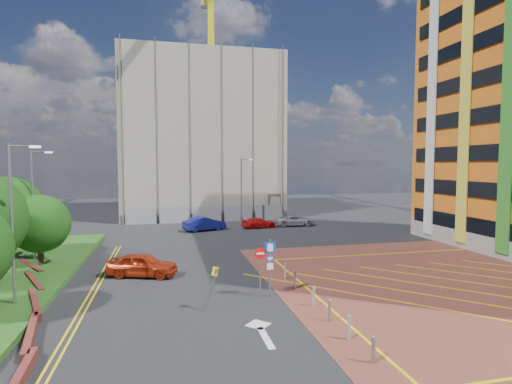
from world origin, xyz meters
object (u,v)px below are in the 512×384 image
object	(u,v)px
car_blue_back	(204,224)
car_red_back	(259,223)
tree_d	(8,210)
warning_sign	(212,283)
lamp_left_far	(34,200)
car_red_left	(143,265)
tree_c	(40,224)
car_silver_back	(295,220)
sign_cluster	(266,262)
lamp_left_near	(13,217)
lamp_back	(242,188)

from	to	relation	value
car_blue_back	car_red_back	distance (m)	6.25
tree_d	warning_sign	xyz separation A→B (m)	(13.67, -13.47, -2.44)
tree_d	car_red_back	bearing A→B (deg)	27.25
lamp_left_far	car_blue_back	bearing A→B (deg)	40.90
tree_d	car_blue_back	distance (m)	19.12
tree_d	car_red_left	distance (m)	12.17
warning_sign	tree_d	bearing A→B (deg)	135.43
warning_sign	car_blue_back	world-z (taller)	warning_sign
tree_c	car_red_left	xyz separation A→B (m)	(6.94, -3.31, -2.43)
warning_sign	car_silver_back	size ratio (longest dim) A/B	0.48
lamp_left_far	car_red_left	size ratio (longest dim) A/B	1.79
sign_cluster	car_silver_back	xyz separation A→B (m)	(9.49, 23.78, -1.31)
tree_c	lamp_left_near	world-z (taller)	lamp_left_near
sign_cluster	warning_sign	world-z (taller)	sign_cluster
lamp_left_far	car_red_back	distance (m)	23.55
lamp_left_far	warning_sign	xyz separation A→B (m)	(11.59, -12.47, -3.23)
warning_sign	car_silver_back	xyz separation A→B (m)	(12.62, 25.23, -0.78)
tree_c	lamp_left_far	world-z (taller)	lamp_left_far
lamp_left_near	tree_d	bearing A→B (deg)	110.35
car_silver_back	warning_sign	bearing A→B (deg)	154.37
lamp_back	car_silver_back	bearing A→B (deg)	-29.53
lamp_back	car_red_back	distance (m)	5.48
lamp_back	lamp_left_far	bearing A→B (deg)	-139.14
tree_c	sign_cluster	distance (m)	16.53
lamp_back	sign_cluster	distance (m)	27.38
lamp_back	warning_sign	bearing A→B (deg)	-103.64
lamp_left_near	sign_cluster	bearing A→B (deg)	-4.56
lamp_left_near	car_red_left	size ratio (longest dim) A/B	1.79
car_red_left	tree_d	bearing A→B (deg)	75.68
sign_cluster	car_red_left	distance (m)	9.00
car_red_back	car_silver_back	world-z (taller)	car_silver_back
lamp_left_near	lamp_left_far	size ratio (longest dim) A/B	1.00
lamp_left_far	tree_c	bearing A→B (deg)	-65.29
tree_c	tree_d	world-z (taller)	tree_d
lamp_left_far	car_blue_back	size ratio (longest dim) A/B	1.72
car_red_back	car_silver_back	distance (m)	4.54
lamp_left_near	sign_cluster	size ratio (longest dim) A/B	2.50
lamp_back	warning_sign	size ratio (longest dim) A/B	3.58
sign_cluster	car_red_left	xyz separation A→B (m)	(-6.86, 5.71, -1.19)
tree_c	car_silver_back	distance (m)	27.69
tree_c	car_silver_back	size ratio (longest dim) A/B	1.06
sign_cluster	warning_sign	distance (m)	3.48
tree_d	lamp_back	world-z (taller)	lamp_back
sign_cluster	tree_c	bearing A→B (deg)	146.84
lamp_left_near	car_red_left	distance (m)	8.46
lamp_left_near	car_blue_back	bearing A→B (deg)	62.09
lamp_left_near	warning_sign	size ratio (longest dim) A/B	3.58
tree_c	lamp_back	xyz separation A→B (m)	(17.58, 18.00, 1.17)
tree_c	lamp_left_far	xyz separation A→B (m)	(-0.92, 2.00, 1.47)
tree_c	lamp_left_far	size ratio (longest dim) A/B	0.61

